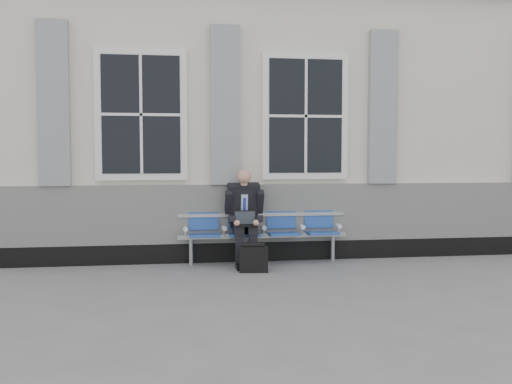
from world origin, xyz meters
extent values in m
plane|color=slate|center=(0.00, 0.00, 0.00)|extent=(70.00, 70.00, 0.00)
cube|color=beige|center=(0.00, 3.50, 2.10)|extent=(14.00, 4.00, 4.20)
cube|color=gray|center=(0.00, 3.50, 4.32)|extent=(14.40, 4.40, 0.24)
cube|color=black|center=(0.00, 1.47, 0.15)|extent=(14.00, 0.10, 0.30)
cube|color=silver|center=(0.00, 1.46, 0.75)|extent=(14.00, 0.08, 0.90)
cube|color=gray|center=(-3.40, 1.44, 2.40)|extent=(0.45, 0.14, 2.40)
cube|color=gray|center=(-0.90, 1.44, 2.40)|extent=(0.45, 0.14, 2.40)
cube|color=gray|center=(1.60, 1.44, 2.40)|extent=(0.45, 0.14, 2.40)
cube|color=white|center=(-2.15, 1.46, 2.25)|extent=(1.35, 0.10, 1.95)
cube|color=black|center=(-2.15, 1.41, 2.25)|extent=(1.15, 0.02, 1.75)
cube|color=white|center=(0.35, 1.46, 2.25)|extent=(1.35, 0.10, 1.95)
cube|color=black|center=(0.35, 1.41, 2.25)|extent=(1.15, 0.02, 1.75)
cube|color=#9EA0A3|center=(-0.33, 1.30, 0.42)|extent=(2.60, 0.07, 0.07)
cube|color=#9EA0A3|center=(-0.33, 1.42, 0.73)|extent=(2.60, 0.05, 0.05)
cylinder|color=#9EA0A3|center=(-1.43, 1.30, 0.20)|extent=(0.06, 0.06, 0.39)
cylinder|color=#9EA0A3|center=(0.77, 1.30, 0.20)|extent=(0.06, 0.06, 0.39)
cube|color=#1C459B|center=(-1.23, 1.22, 0.45)|extent=(0.46, 0.42, 0.07)
cube|color=#1C459B|center=(-1.23, 1.43, 0.71)|extent=(0.46, 0.10, 0.40)
cube|color=#1C459B|center=(-0.63, 1.22, 0.45)|extent=(0.46, 0.42, 0.07)
cube|color=#1C459B|center=(-0.63, 1.43, 0.71)|extent=(0.46, 0.10, 0.40)
cube|color=#1C459B|center=(-0.03, 1.22, 0.45)|extent=(0.46, 0.42, 0.07)
cube|color=#1C459B|center=(-0.03, 1.43, 0.71)|extent=(0.46, 0.10, 0.40)
cube|color=#1C459B|center=(0.57, 1.22, 0.45)|extent=(0.46, 0.42, 0.07)
cube|color=#1C459B|center=(0.57, 1.43, 0.71)|extent=(0.46, 0.10, 0.40)
cylinder|color=white|center=(-1.51, 1.25, 0.55)|extent=(0.07, 0.12, 0.07)
cylinder|color=white|center=(-0.93, 1.25, 0.55)|extent=(0.07, 0.12, 0.07)
cylinder|color=white|center=(-0.33, 1.25, 0.55)|extent=(0.07, 0.12, 0.07)
cylinder|color=white|center=(0.27, 1.25, 0.55)|extent=(0.07, 0.12, 0.07)
cylinder|color=white|center=(0.85, 1.25, 0.55)|extent=(0.07, 0.12, 0.07)
cube|color=black|center=(-0.74, 0.85, 0.04)|extent=(0.12, 0.26, 0.09)
cube|color=black|center=(-0.54, 0.84, 0.04)|extent=(0.12, 0.26, 0.09)
cube|color=black|center=(-0.74, 0.91, 0.25)|extent=(0.12, 0.13, 0.47)
cube|color=black|center=(-0.54, 0.90, 0.25)|extent=(0.12, 0.13, 0.47)
cube|color=black|center=(-0.74, 1.12, 0.54)|extent=(0.15, 0.45, 0.14)
cube|color=black|center=(-0.54, 1.12, 0.54)|extent=(0.15, 0.45, 0.14)
cube|color=black|center=(-0.63, 1.32, 0.87)|extent=(0.42, 0.35, 0.63)
cube|color=silver|center=(-0.63, 1.20, 0.89)|extent=(0.10, 0.10, 0.35)
cube|color=#2632B2|center=(-0.63, 1.19, 0.87)|extent=(0.05, 0.08, 0.29)
cube|color=black|center=(-0.63, 1.29, 1.16)|extent=(0.48, 0.25, 0.14)
cylinder|color=tan|center=(-0.63, 1.24, 1.23)|extent=(0.11, 0.11, 0.10)
sphere|color=tan|center=(-0.63, 1.18, 1.33)|extent=(0.21, 0.21, 0.21)
cube|color=black|center=(-0.87, 1.23, 0.95)|extent=(0.11, 0.28, 0.37)
cube|color=black|center=(-0.40, 1.22, 0.95)|extent=(0.11, 0.28, 0.37)
cube|color=black|center=(-0.84, 1.05, 0.71)|extent=(0.10, 0.31, 0.14)
cube|color=black|center=(-0.44, 1.04, 0.71)|extent=(0.10, 0.31, 0.14)
sphere|color=tan|center=(-0.78, 0.91, 0.67)|extent=(0.09, 0.09, 0.09)
sphere|color=tan|center=(-0.50, 0.90, 0.67)|extent=(0.09, 0.09, 0.09)
cube|color=black|center=(-0.64, 0.98, 0.62)|extent=(0.33, 0.24, 0.02)
cube|color=black|center=(-0.64, 1.10, 0.72)|extent=(0.33, 0.10, 0.21)
cube|color=black|center=(-0.64, 1.09, 0.72)|extent=(0.30, 0.08, 0.18)
cube|color=black|center=(-0.57, 0.64, 0.18)|extent=(0.42, 0.22, 0.36)
cylinder|color=black|center=(-0.57, 0.64, 0.38)|extent=(0.32, 0.10, 0.06)
camera|label=1|loc=(-1.68, -7.24, 1.67)|focal=40.00mm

